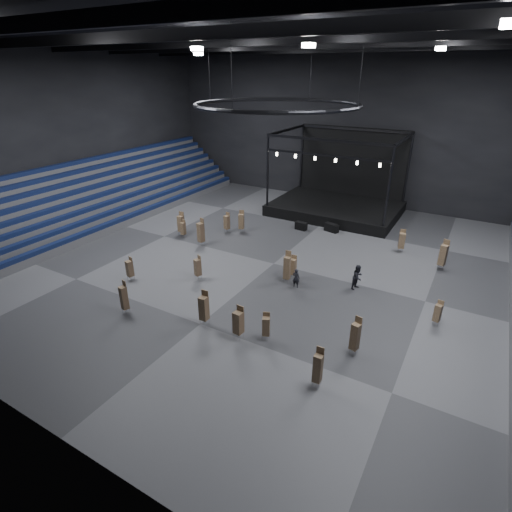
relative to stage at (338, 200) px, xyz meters
The scene contains 33 objects.
floor 16.30m from the stage, 90.00° to the right, with size 50.00×50.00×0.00m, color #4C4C4E.
ceiling 23.18m from the stage, 90.00° to the right, with size 50.00×42.00×0.20m, color black.
wall_back 8.93m from the stage, 90.00° to the left, with size 50.00×0.20×18.00m, color black.
wall_front 37.99m from the stage, 90.00° to the right, with size 50.00×0.20×18.00m, color black.
wall_left 30.75m from the stage, 147.00° to the right, with size 0.20×42.00×18.00m, color black.
bleachers_left 28.10m from the stage, 144.71° to the right, with size 7.20×40.00×6.40m.
stage is the anchor object (origin of this frame).
truss_ring 19.93m from the stage, 90.00° to the right, with size 12.30×12.30×5.15m.
roof_girders 22.62m from the stage, 90.00° to the right, with size 49.00×30.35×0.70m.
floodlights 25.28m from the stage, 90.00° to the right, with size 28.60×16.60×0.25m.
flight_case_left 7.74m from the stage, 99.82° to the right, with size 1.22×0.61×0.81m, color black.
flight_case_mid 6.81m from the stage, 74.32° to the right, with size 1.18×0.59×0.78m, color black.
flight_case_right 6.71m from the stage, 76.34° to the right, with size 1.27×0.63×0.84m, color black.
chair_stack_0 26.04m from the stage, 109.10° to the right, with size 0.56×0.56×2.00m.
chair_stack_1 29.59m from the stage, 72.55° to the right, with size 0.45×0.45×2.47m.
chair_stack_2 18.91m from the stage, 82.48° to the right, with size 0.54×0.54×2.71m.
chair_stack_3 18.01m from the stage, 115.73° to the right, with size 0.66×0.66×2.76m.
chair_stack_4 26.49m from the stage, 68.41° to the right, with size 0.55×0.55×2.54m.
chair_stack_5 16.26m from the stage, 38.56° to the right, with size 0.64×0.64×2.67m.
chair_stack_6 14.31m from the stage, 122.23° to the right, with size 0.53×0.53×2.14m.
chair_stack_7 18.01m from the stage, 81.86° to the right, with size 0.49×0.49×2.00m.
chair_stack_8 18.77m from the stage, 124.51° to the right, with size 0.43×0.43×1.86m.
chair_stack_9 26.61m from the stage, 89.37° to the right, with size 0.54×0.54×2.51m.
chair_stack_10 23.36m from the stage, 54.55° to the right, with size 0.50×0.50×1.82m.
chair_stack_11 18.79m from the stage, 126.48° to the right, with size 0.61×0.61×2.48m.
chair_stack_12 13.00m from the stage, 119.17° to the right, with size 0.66×0.66×2.35m.
chair_stack_13 22.14m from the stage, 100.24° to the right, with size 0.61×0.61×2.08m.
chair_stack_14 26.95m from the stage, 83.51° to the right, with size 0.59×0.59×2.31m.
chair_stack_15 12.20m from the stage, 42.40° to the right, with size 0.63×0.63×2.20m.
chair_stack_16 28.71m from the stage, 100.59° to the right, with size 0.53×0.53×2.49m.
chair_stack_17 26.40m from the stage, 80.03° to the right, with size 0.60×0.60×1.90m.
man_center 19.32m from the stage, 79.91° to the right, with size 0.56×0.37×1.55m, color black.
crew_member 18.48m from the stage, 65.87° to the right, with size 0.96×0.75×1.98m, color black.
Camera 1 is at (14.25, -27.77, 15.36)m, focal length 28.00 mm.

